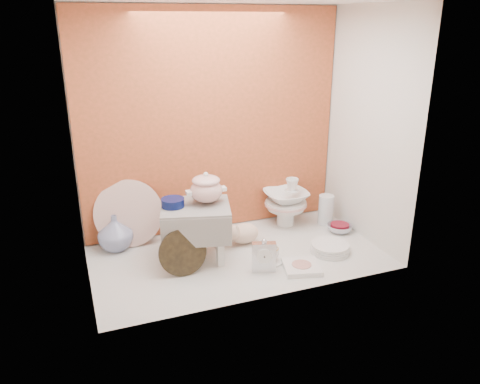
% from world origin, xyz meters
% --- Properties ---
extents(ground, '(1.80, 1.80, 0.00)m').
position_xyz_m(ground, '(0.00, 0.00, 0.00)').
color(ground, silver).
rests_on(ground, ground).
extents(niche_shell, '(1.86, 1.03, 1.53)m').
position_xyz_m(niche_shell, '(0.00, 0.18, 0.93)').
color(niche_shell, '#CC5633').
rests_on(niche_shell, ground).
extents(step_stool, '(0.49, 0.44, 0.35)m').
position_xyz_m(step_stool, '(-0.25, 0.07, 0.18)').
color(step_stool, silver).
rests_on(step_stool, ground).
extents(soup_tureen, '(0.29, 0.29, 0.20)m').
position_xyz_m(soup_tureen, '(-0.17, 0.09, 0.45)').
color(soup_tureen, white).
rests_on(soup_tureen, step_stool).
extents(cobalt_bowl, '(0.16, 0.16, 0.05)m').
position_xyz_m(cobalt_bowl, '(-0.38, 0.10, 0.38)').
color(cobalt_bowl, '#091247').
rests_on(cobalt_bowl, step_stool).
extents(floral_platter, '(0.46, 0.20, 0.43)m').
position_xyz_m(floral_platter, '(-0.60, 0.42, 0.22)').
color(floral_platter, white).
rests_on(floral_platter, ground).
extents(blue_white_vase, '(0.29, 0.29, 0.23)m').
position_xyz_m(blue_white_vase, '(-0.71, 0.37, 0.12)').
color(blue_white_vase, silver).
rests_on(blue_white_vase, ground).
extents(lacquer_tray, '(0.28, 0.07, 0.28)m').
position_xyz_m(lacquer_tray, '(-0.38, -0.10, 0.14)').
color(lacquer_tray, black).
rests_on(lacquer_tray, ground).
extents(mantel_clock, '(0.15, 0.09, 0.20)m').
position_xyz_m(mantel_clock, '(0.07, -0.23, 0.10)').
color(mantel_clock, silver).
rests_on(mantel_clock, ground).
extents(plush_pig, '(0.27, 0.20, 0.15)m').
position_xyz_m(plush_pig, '(0.10, 0.15, 0.08)').
color(plush_pig, beige).
rests_on(plush_pig, ground).
extents(teacup_saucer, '(0.21, 0.21, 0.01)m').
position_xyz_m(teacup_saucer, '(0.16, -0.14, 0.01)').
color(teacup_saucer, white).
rests_on(teacup_saucer, ground).
extents(gold_rim_teacup, '(0.13, 0.13, 0.09)m').
position_xyz_m(gold_rim_teacup, '(0.16, -0.14, 0.06)').
color(gold_rim_teacup, white).
rests_on(gold_rim_teacup, teacup_saucer).
extents(lattice_dish, '(0.26, 0.26, 0.03)m').
position_xyz_m(lattice_dish, '(0.29, -0.29, 0.01)').
color(lattice_dish, white).
rests_on(lattice_dish, ground).
extents(dinner_plate_stack, '(0.33, 0.33, 0.06)m').
position_xyz_m(dinner_plate_stack, '(0.57, -0.16, 0.03)').
color(dinner_plate_stack, white).
rests_on(dinner_plate_stack, ground).
extents(crystal_bowl, '(0.21, 0.21, 0.05)m').
position_xyz_m(crystal_bowl, '(0.79, 0.08, 0.03)').
color(crystal_bowl, silver).
rests_on(crystal_bowl, ground).
extents(clear_glass_vase, '(0.12, 0.12, 0.22)m').
position_xyz_m(clear_glass_vase, '(0.77, 0.25, 0.11)').
color(clear_glass_vase, silver).
rests_on(clear_glass_vase, ground).
extents(porcelain_tower, '(0.33, 0.33, 0.35)m').
position_xyz_m(porcelain_tower, '(0.49, 0.34, 0.18)').
color(porcelain_tower, white).
rests_on(porcelain_tower, ground).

